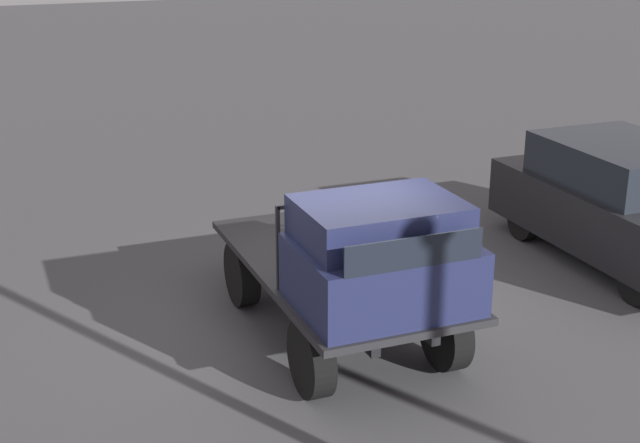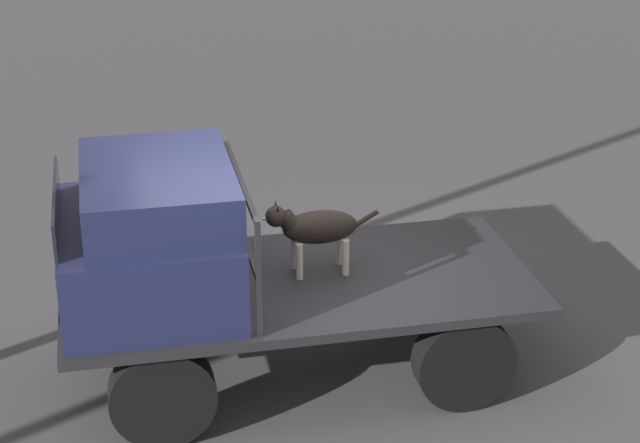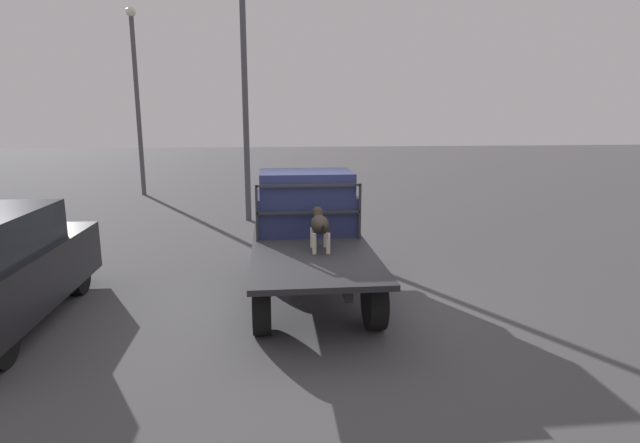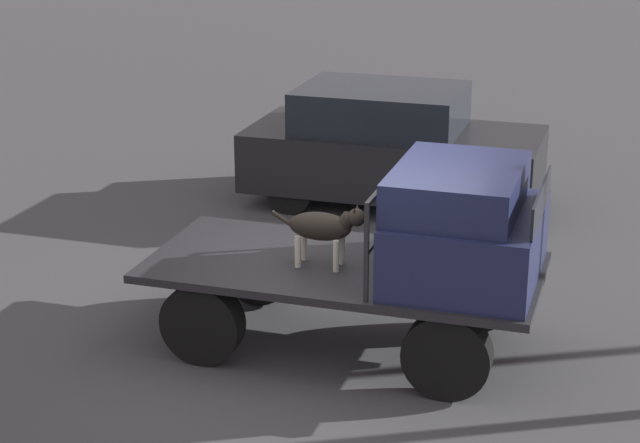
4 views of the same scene
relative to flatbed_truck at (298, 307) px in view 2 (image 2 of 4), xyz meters
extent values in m
plane|color=#474749|center=(0.00, 0.00, -0.61)|extent=(80.00, 80.00, 0.00)
cylinder|color=black|center=(1.19, 0.77, -0.21)|extent=(0.81, 0.24, 0.81)
cylinder|color=black|center=(1.19, -0.77, -0.21)|extent=(0.81, 0.24, 0.81)
cylinder|color=black|center=(-1.19, 0.77, -0.21)|extent=(0.81, 0.24, 0.81)
cylinder|color=black|center=(-1.19, -0.77, -0.21)|extent=(0.81, 0.24, 0.81)
cube|color=black|center=(0.00, 0.32, 0.08)|extent=(3.52, 0.10, 0.18)
cube|color=black|center=(0.00, -0.32, 0.08)|extent=(3.52, 0.10, 0.18)
cube|color=#232326|center=(0.00, 0.00, 0.21)|extent=(3.83, 1.85, 0.08)
cube|color=#1E2347|center=(1.19, 0.00, 0.59)|extent=(1.35, 1.73, 0.67)
cube|color=#1E2347|center=(1.09, 0.00, 1.12)|extent=(1.14, 1.59, 0.41)
cube|color=black|center=(1.85, 0.00, 1.06)|extent=(0.02, 1.42, 0.31)
cube|color=#232326|center=(0.45, 0.85, 0.72)|extent=(0.04, 0.04, 0.93)
cube|color=#232326|center=(0.45, -0.85, 0.72)|extent=(0.04, 0.04, 0.93)
cube|color=#232326|center=(0.45, 0.00, 1.17)|extent=(0.04, 1.69, 0.04)
cube|color=#232326|center=(0.45, 0.00, 0.72)|extent=(0.04, 1.69, 0.04)
cylinder|color=beige|center=(-0.01, -0.01, 0.41)|extent=(0.06, 0.06, 0.31)
cylinder|color=beige|center=(-0.01, -0.22, 0.41)|extent=(0.06, 0.06, 0.31)
cylinder|color=beige|center=(-0.40, -0.01, 0.41)|extent=(0.06, 0.06, 0.31)
cylinder|color=beige|center=(-0.40, -0.22, 0.41)|extent=(0.06, 0.06, 0.31)
ellipsoid|color=black|center=(-0.21, -0.12, 0.66)|extent=(0.62, 0.28, 0.28)
sphere|color=beige|center=(-0.04, -0.12, 0.61)|extent=(0.12, 0.12, 0.12)
cylinder|color=black|center=(0.06, -0.12, 0.73)|extent=(0.20, 0.15, 0.19)
sphere|color=black|center=(0.16, -0.12, 0.78)|extent=(0.17, 0.17, 0.17)
cone|color=beige|center=(0.23, -0.12, 0.77)|extent=(0.09, 0.09, 0.09)
cone|color=black|center=(0.15, -0.07, 0.86)|extent=(0.06, 0.08, 0.10)
cone|color=black|center=(0.15, -0.16, 0.86)|extent=(0.06, 0.08, 0.10)
cylinder|color=black|center=(-0.57, -0.12, 0.68)|extent=(0.26, 0.04, 0.18)
camera|label=1|loc=(8.61, -3.63, 4.06)|focal=50.00mm
camera|label=2|loc=(1.44, 7.66, 4.21)|focal=60.00mm
camera|label=3|loc=(-7.54, 0.63, 2.27)|focal=28.00mm
camera|label=4|loc=(2.67, -9.37, 4.03)|focal=60.00mm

